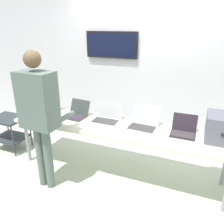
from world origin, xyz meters
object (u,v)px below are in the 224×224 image
workbench (118,129)px  storage_cart (9,128)px  laptop_station_2 (107,117)px  laptop_station_1 (76,113)px  laptop_station_4 (183,130)px  person (39,110)px  equipment_box (222,128)px  coffee_mug (52,120)px  laptop_station_0 (49,107)px  laptop_station_3 (144,123)px

workbench → storage_cart: 1.98m
laptop_station_2 → laptop_station_1: bearing=-177.3°
workbench → laptop_station_4: (0.84, 0.10, 0.10)m
laptop_station_2 → person: (-0.55, -0.74, 0.29)m
equipment_box → coffee_mug: 2.19m
laptop_station_0 → storage_cart: size_ratio=0.58×
workbench → laptop_station_3: size_ratio=7.71×
laptop_station_4 → laptop_station_3: bearing=178.8°
workbench → laptop_station_3: laptop_station_3 is taller
laptop_station_1 → coffee_mug: 0.39m
laptop_station_0 → workbench: bearing=-5.8°
laptop_station_0 → equipment_box: bearing=-0.7°
laptop_station_1 → storage_cart: (-1.25, -0.14, -0.41)m
laptop_station_0 → person: size_ratio=0.19×
person → coffee_mug: person is taller
laptop_station_0 → laptop_station_1: size_ratio=0.93×
equipment_box → storage_cart: (-3.22, -0.14, -0.51)m
laptop_station_1 → storage_cart: 1.32m
laptop_station_1 → laptop_station_2: laptop_station_2 is taller
workbench → equipment_box: size_ratio=7.39×
laptop_station_0 → person: 0.92m
laptop_station_3 → person: bearing=-146.3°
laptop_station_0 → laptop_station_1: (0.52, -0.03, -0.01)m
laptop_station_0 → laptop_station_3: 1.55m
laptop_station_0 → laptop_station_2: (1.01, -0.01, -0.00)m
storage_cart → laptop_station_0: bearing=13.4°
laptop_station_1 → storage_cart: bearing=-173.4°
laptop_station_3 → laptop_station_4: bearing=-1.2°
workbench → equipment_box: (1.26, 0.09, 0.21)m
equipment_box → laptop_station_1: size_ratio=1.14×
laptop_station_1 → coffee_mug: (-0.19, -0.34, -0.01)m
equipment_box → laptop_station_0: (-2.49, 0.03, -0.10)m
coffee_mug → laptop_station_2: bearing=28.6°
laptop_station_0 → storage_cart: (-0.73, -0.17, -0.41)m
laptop_station_4 → coffee_mug: size_ratio=3.74×
laptop_station_3 → storage_cart: laptop_station_3 is taller
workbench → person: bearing=-141.2°
laptop_station_3 → coffee_mug: bearing=-163.5°
workbench → laptop_station_0: size_ratio=9.09×
laptop_station_4 → coffee_mug: (-1.73, -0.35, -0.01)m
workbench → laptop_station_2: (-0.22, 0.12, 0.11)m
laptop_station_2 → equipment_box: bearing=-0.9°
laptop_station_0 → storage_cart: bearing=-166.6°
equipment_box → person: (-2.04, -0.72, 0.19)m
workbench → laptop_station_3: bearing=18.6°
laptop_station_1 → person: size_ratio=0.20×
laptop_station_1 → laptop_station_3: size_ratio=0.92×
laptop_station_1 → coffee_mug: size_ratio=4.39×
workbench → coffee_mug: bearing=-164.3°
laptop_station_1 → workbench: bearing=-7.6°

